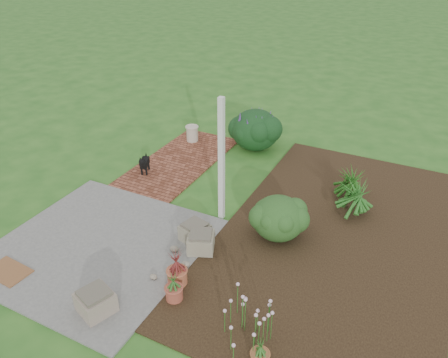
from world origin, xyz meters
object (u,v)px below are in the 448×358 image
at_px(black_dog, 144,163).
at_px(evergreen_shrub, 278,217).
at_px(cream_ceramic_urn, 192,134).
at_px(stone_trough_near, 96,302).

xyz_separation_m(black_dog, evergreen_shrub, (3.59, -0.82, 0.13)).
xyz_separation_m(cream_ceramic_urn, evergreen_shrub, (3.52, -2.86, 0.20)).
height_order(black_dog, evergreen_shrub, evergreen_shrub).
relative_size(stone_trough_near, evergreen_shrub, 0.50).
height_order(stone_trough_near, evergreen_shrub, evergreen_shrub).
xyz_separation_m(stone_trough_near, black_dog, (-1.85, 3.78, 0.11)).
distance_m(stone_trough_near, black_dog, 4.21).
distance_m(black_dog, evergreen_shrub, 3.69).
height_order(stone_trough_near, black_dog, black_dog).
bearing_deg(stone_trough_near, cream_ceramic_urn, 106.98).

